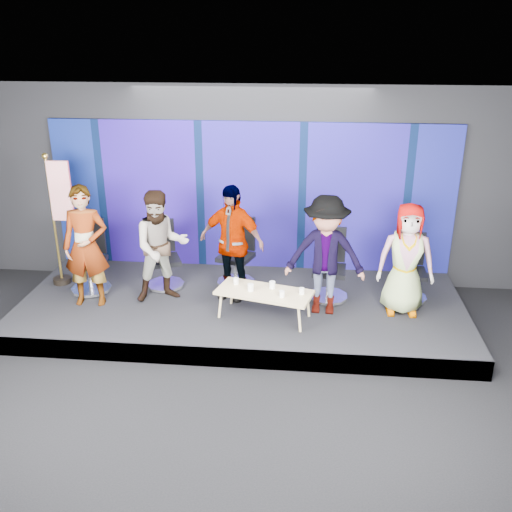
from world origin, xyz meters
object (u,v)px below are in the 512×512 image
object	(u,v)px
mug_c	(272,285)
mug_e	(302,291)
chair_c	(237,262)
panelist_a	(86,247)
panelist_d	(325,255)
chair_b	(164,265)
coffee_table	(264,293)
chair_a	(90,268)
chair_d	(329,276)
chair_e	(409,278)
flag_stand	(60,217)
mug_b	(251,287)
mug_a	(236,281)
mug_d	(282,294)
panelist_b	(161,246)
panelist_c	(231,242)
panelist_e	(406,259)

from	to	relation	value
mug_c	mug_e	xyz separation A→B (m)	(0.44, -0.15, -0.01)
chair_c	mug_e	bearing A→B (deg)	-29.95
panelist_a	panelist_d	xyz separation A→B (m)	(3.63, 0.06, -0.03)
chair_b	coffee_table	xyz separation A→B (m)	(1.76, -0.98, 0.03)
chair_a	chair_d	bearing A→B (deg)	-4.82
chair_e	mug_e	bearing A→B (deg)	-149.46
chair_c	flag_stand	distance (m)	2.99
chair_b	panelist_d	world-z (taller)	panelist_d
coffee_table	mug_c	world-z (taller)	mug_c
mug_b	chair_d	bearing A→B (deg)	34.25
chair_d	chair_e	bearing A→B (deg)	8.53
mug_b	flag_stand	size ratio (longest dim) A/B	0.05
chair_b	mug_a	xyz separation A→B (m)	(1.31, -0.76, 0.12)
mug_d	chair_e	bearing A→B (deg)	27.93
mug_c	chair_e	bearing A→B (deg)	19.71
panelist_a	mug_c	world-z (taller)	panelist_a
panelist_a	chair_e	distance (m)	5.07
panelist_a	mug_b	distance (m)	2.60
panelist_b	chair_e	world-z (taller)	panelist_b
coffee_table	mug_e	distance (m)	0.56
coffee_table	flag_stand	bearing A→B (deg)	165.29
chair_d	coffee_table	distance (m)	1.25
mug_e	mug_b	bearing A→B (deg)	177.45
panelist_c	chair_d	distance (m)	1.65
chair_b	mug_e	world-z (taller)	chair_b
panelist_c	mug_b	size ratio (longest dim) A/B	17.19
panelist_c	chair_e	xyz separation A→B (m)	(2.82, 0.20, -0.58)
chair_e	flag_stand	xyz separation A→B (m)	(-5.67, 0.02, 0.83)
chair_e	chair_a	bearing A→B (deg)	-176.04
mug_a	flag_stand	bearing A→B (deg)	167.03
chair_b	flag_stand	distance (m)	1.86
panelist_b	mug_c	distance (m)	1.84
chair_d	mug_e	world-z (taller)	chair_d
chair_d	mug_b	xyz separation A→B (m)	(-1.17, -0.80, 0.11)
mug_c	chair_d	bearing A→B (deg)	38.21
panelist_e	mug_e	distance (m)	1.63
chair_c	mug_c	xyz separation A→B (m)	(0.67, -1.08, 0.11)
panelist_d	panelist_e	world-z (taller)	panelist_d
flag_stand	panelist_c	bearing A→B (deg)	-6.07
panelist_c	panelist_b	bearing A→B (deg)	-151.60
chair_c	chair_d	distance (m)	1.58
panelist_d	panelist_b	bearing A→B (deg)	-179.78
mug_b	chair_c	bearing A→B (deg)	106.54
panelist_e	mug_e	xyz separation A→B (m)	(-1.52, -0.45, -0.38)
chair_a	mug_d	world-z (taller)	chair_a
panelist_a	panelist_e	size ratio (longest dim) A/B	1.11
chair_b	mug_b	xyz separation A→B (m)	(1.56, -0.99, 0.12)
chair_e	coffee_table	distance (m)	2.41
chair_a	chair_d	xyz separation A→B (m)	(3.90, 0.09, -0.01)
chair_e	mug_e	distance (m)	1.93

